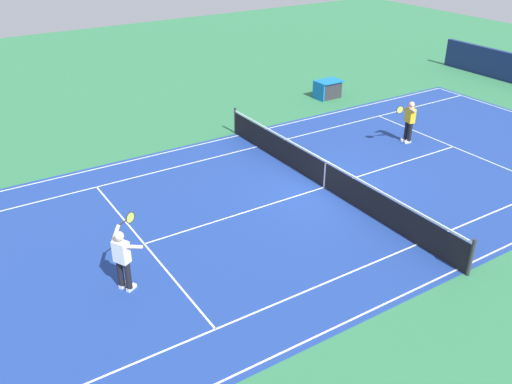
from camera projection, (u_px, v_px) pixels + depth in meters
name	position (u px, v px, depth m)	size (l,w,h in m)	color
ground_plane	(324.00, 187.00, 18.40)	(60.00, 60.00, 0.00)	#2D7247
court_slab	(324.00, 187.00, 18.40)	(24.20, 11.40, 0.00)	navy
court_line_markings	(324.00, 187.00, 18.40)	(23.85, 11.05, 0.01)	white
tennis_net	(325.00, 174.00, 18.18)	(0.10, 11.70, 1.08)	#2D2D33
tennis_player_near	(123.00, 257.00, 13.17)	(0.87, 0.99, 1.70)	black
tennis_player_far	(409.00, 120.00, 21.46)	(1.14, 0.77, 1.70)	black
tennis_ball	(334.00, 165.00, 19.86)	(0.07, 0.07, 0.07)	#CCE01E
equipment_cart_tarped	(328.00, 89.00, 26.61)	(1.25, 0.84, 0.85)	#2D2D33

